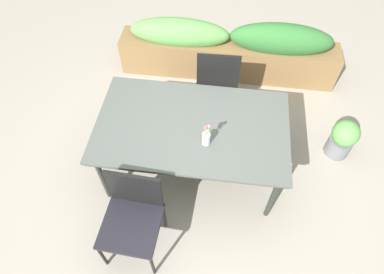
# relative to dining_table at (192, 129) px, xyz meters

# --- Properties ---
(ground_plane) EXTENTS (12.00, 12.00, 0.00)m
(ground_plane) POSITION_rel_dining_table_xyz_m (0.06, -0.09, -0.68)
(ground_plane) COLOR gray
(dining_table) EXTENTS (1.78, 1.06, 0.73)m
(dining_table) POSITION_rel_dining_table_xyz_m (0.00, 0.00, 0.00)
(dining_table) COLOR #4C514C
(dining_table) RESTS_ON ground
(chair_near_left) EXTENTS (0.51, 0.51, 0.89)m
(chair_near_left) POSITION_rel_dining_table_xyz_m (-0.40, -0.82, -0.18)
(chair_near_left) COLOR black
(chair_near_left) RESTS_ON ground
(chair_far_side) EXTENTS (0.47, 0.47, 0.99)m
(chair_far_side) POSITION_rel_dining_table_xyz_m (0.18, 0.82, -0.11)
(chair_far_side) COLOR black
(chair_far_side) RESTS_ON ground
(flower_vase) EXTENTS (0.07, 0.07, 0.27)m
(flower_vase) POSITION_rel_dining_table_xyz_m (0.15, -0.18, 0.14)
(flower_vase) COLOR silver
(flower_vase) RESTS_ON dining_table
(planter_box) EXTENTS (2.74, 0.39, 0.80)m
(planter_box) POSITION_rel_dining_table_xyz_m (0.27, 1.55, -0.30)
(planter_box) COLOR brown
(planter_box) RESTS_ON ground
(potted_plant) EXTENTS (0.29, 0.29, 0.48)m
(potted_plant) POSITION_rel_dining_table_xyz_m (1.57, 0.41, -0.43)
(potted_plant) COLOR slate
(potted_plant) RESTS_ON ground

